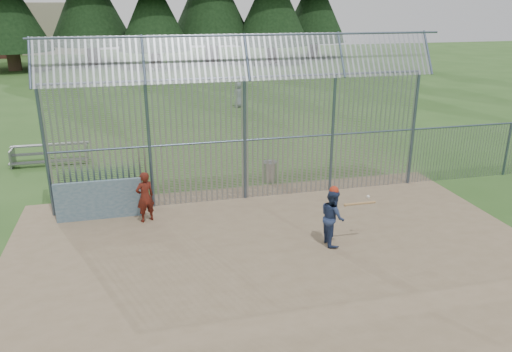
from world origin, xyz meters
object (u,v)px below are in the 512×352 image
object	(u,v)px
onlooker	(145,197)
bleacher	(50,154)
batter	(333,217)
trash_can	(270,171)
dugout_wall	(99,200)

from	to	relation	value
onlooker	bleacher	xyz separation A→B (m)	(-3.55, 6.61, -0.38)
batter	onlooker	xyz separation A→B (m)	(-4.80, 2.68, -0.01)
onlooker	trash_can	xyz separation A→B (m)	(4.48, 2.52, -0.41)
dugout_wall	batter	xyz separation A→B (m)	(6.14, -3.18, 0.17)
bleacher	trash_can	bearing A→B (deg)	-26.95
dugout_wall	trash_can	distance (m)	6.17
bleacher	batter	bearing A→B (deg)	-48.03
batter	onlooker	world-z (taller)	batter
onlooker	batter	bearing A→B (deg)	127.13
trash_can	bleacher	bearing A→B (deg)	153.05
batter	onlooker	distance (m)	5.50
trash_can	bleacher	size ratio (longest dim) A/B	0.27
trash_can	bleacher	xyz separation A→B (m)	(-8.04, 4.09, 0.03)
dugout_wall	batter	size ratio (longest dim) A/B	1.62
dugout_wall	trash_can	bearing A→B (deg)	19.17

